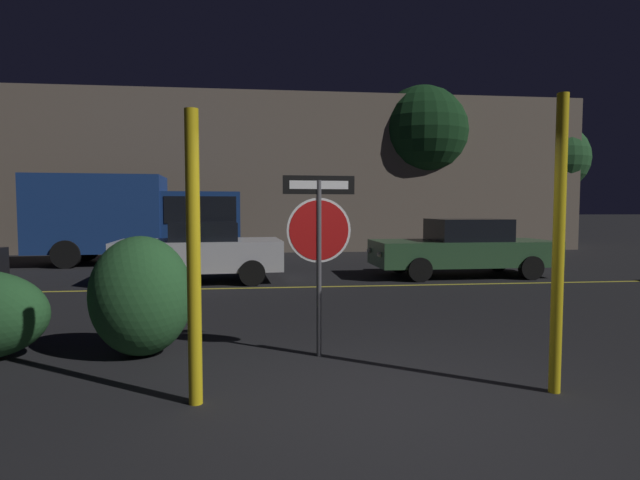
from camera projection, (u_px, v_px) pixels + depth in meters
name	position (u px, v px, depth m)	size (l,w,h in m)	color
ground_plane	(391.00, 406.00, 4.52)	(260.00, 260.00, 0.00)	black
road_center_stripe	(314.00, 287.00, 11.34)	(35.15, 0.12, 0.01)	gold
stop_sign	(319.00, 230.00, 5.94)	(0.86, 0.07, 2.18)	#4C4C51
yellow_pole_left	(194.00, 259.00, 4.49)	(0.13, 0.13, 2.67)	yellow
yellow_pole_right	(559.00, 245.00, 4.77)	(0.11, 0.11, 2.87)	yellow
hedge_bush_1	(141.00, 296.00, 6.04)	(1.21, 1.07, 1.46)	#285B2D
passing_car_2	(201.00, 251.00, 12.16)	(4.10, 2.29, 1.45)	silver
passing_car_3	(463.00, 248.00, 13.14)	(4.79, 2.02, 1.51)	#335B38
delivery_truck	(140.00, 216.00, 16.16)	(6.56, 2.68, 2.83)	navy
tree_0	(554.00, 159.00, 22.60)	(3.06, 3.06, 5.58)	#422D1E
tree_1	(422.00, 133.00, 21.47)	(3.94, 3.94, 7.03)	#422D1E
building_backdrop	(270.00, 176.00, 22.21)	(26.49, 4.67, 6.46)	#7A6B5B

